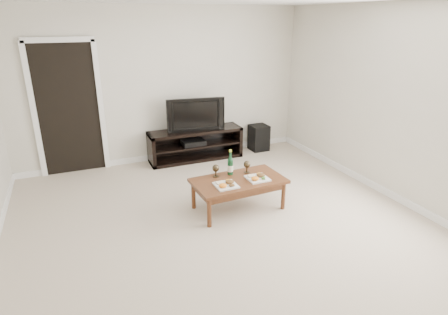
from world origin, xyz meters
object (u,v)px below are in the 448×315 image
(coffee_table, at_px, (238,194))
(media_console, at_px, (196,144))
(subwoofer, at_px, (259,138))
(television, at_px, (195,114))

(coffee_table, bearing_deg, media_console, 87.62)
(subwoofer, relative_size, coffee_table, 0.41)
(television, distance_m, subwoofer, 1.41)
(subwoofer, bearing_deg, coffee_table, -125.39)
(television, height_order, coffee_table, television)
(subwoofer, bearing_deg, television, 179.48)
(media_console, relative_size, coffee_table, 1.40)
(subwoofer, height_order, coffee_table, subwoofer)
(media_console, xyz_separation_m, coffee_table, (-0.08, -1.99, -0.07))
(media_console, bearing_deg, subwoofer, 0.72)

